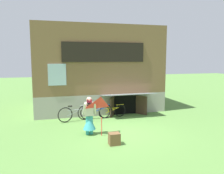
# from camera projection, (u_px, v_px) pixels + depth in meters

# --- Properties ---
(ground_plane) EXTENTS (60.00, 60.00, 0.00)m
(ground_plane) POSITION_uv_depth(u_px,v_px,m) (121.00, 132.00, 9.76)
(ground_plane) COLOR #56843D
(log_house) EXTENTS (7.35, 5.66, 4.95)m
(log_house) POSITION_uv_depth(u_px,v_px,m) (96.00, 68.00, 14.47)
(log_house) COLOR #9E998E
(log_house) RESTS_ON ground_plane
(person) EXTENTS (0.61, 0.52, 1.57)m
(person) POSITION_uv_depth(u_px,v_px,m) (89.00, 119.00, 9.45)
(person) COLOR teal
(person) RESTS_ON ground_plane
(kite) EXTENTS (0.85, 0.76, 1.58)m
(kite) POSITION_uv_depth(u_px,v_px,m) (101.00, 106.00, 9.02)
(kite) COLOR red
(kite) RESTS_ON ground_plane
(bicycle_yellow) EXTENTS (1.55, 0.22, 0.71)m
(bicycle_yellow) POSITION_uv_depth(u_px,v_px,m) (112.00, 111.00, 12.17)
(bicycle_yellow) COLOR black
(bicycle_yellow) RESTS_ON ground_plane
(bicycle_blue) EXTENTS (1.69, 0.09, 0.77)m
(bicycle_blue) POSITION_uv_depth(u_px,v_px,m) (97.00, 112.00, 11.87)
(bicycle_blue) COLOR black
(bicycle_blue) RESTS_ON ground_plane
(bicycle_silver) EXTENTS (1.73, 0.49, 0.81)m
(bicycle_silver) POSITION_uv_depth(u_px,v_px,m) (75.00, 113.00, 11.48)
(bicycle_silver) COLOR black
(bicycle_silver) RESTS_ON ground_plane
(wooden_crate) EXTENTS (0.40, 0.34, 0.43)m
(wooden_crate) POSITION_uv_depth(u_px,v_px,m) (114.00, 139.00, 8.38)
(wooden_crate) COLOR brown
(wooden_crate) RESTS_ON ground_plane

